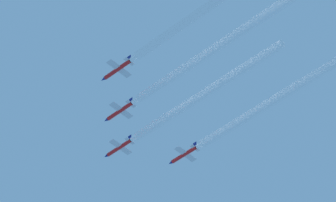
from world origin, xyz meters
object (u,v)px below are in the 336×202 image
jet_lead (119,148)px  jet_outer_left (117,70)px  jet_left_wingman (119,111)px  jet_right_wingman (183,155)px

jet_lead → jet_outer_left: 34.65m
jet_left_wingman → jet_outer_left: bearing=-136.9°
jet_lead → jet_left_wingman: 16.64m
jet_lead → jet_left_wingman: bearing=-134.5°
jet_left_wingman → jet_outer_left: 18.03m
jet_left_wingman → jet_right_wingman: (25.10, -0.75, 0.01)m
jet_right_wingman → jet_outer_left: size_ratio=1.00×
jet_right_wingman → jet_outer_left: jet_right_wingman is taller
jet_left_wingman → jet_right_wingman: bearing=-1.7°
jet_right_wingman → jet_left_wingman: bearing=178.3°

